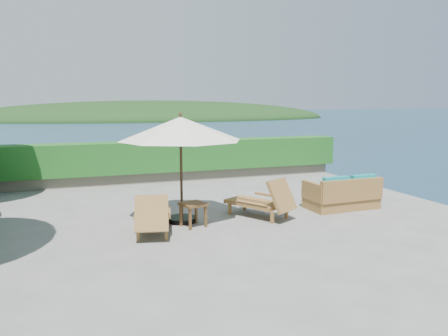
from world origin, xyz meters
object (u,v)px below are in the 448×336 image
object	(u,v)px
patio_umbrella	(181,130)
side_table	(193,207)
wicker_loveseat	(343,195)
lounge_left	(153,216)
lounge_right	(263,201)

from	to	relation	value
patio_umbrella	side_table	xyz separation A→B (m)	(0.13, -0.47, -1.62)
side_table	wicker_loveseat	distance (m)	3.96
patio_umbrella	wicker_loveseat	bearing A→B (deg)	-2.60
lounge_left	wicker_loveseat	distance (m)	4.88
lounge_left	lounge_right	world-z (taller)	lounge_right
lounge_right	wicker_loveseat	distance (m)	2.23
lounge_right	wicker_loveseat	size ratio (longest dim) A/B	0.97
patio_umbrella	lounge_left	distance (m)	1.98
patio_umbrella	lounge_right	bearing A→B (deg)	-8.86
lounge_right	wicker_loveseat	xyz separation A→B (m)	(2.23, 0.10, -0.06)
wicker_loveseat	side_table	bearing A→B (deg)	-177.72
patio_umbrella	lounge_left	xyz separation A→B (m)	(-0.78, -0.72, -1.67)
side_table	wicker_loveseat	world-z (taller)	wicker_loveseat
lounge_left	wicker_loveseat	world-z (taller)	lounge_left
lounge_right	side_table	size ratio (longest dim) A/B	2.92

